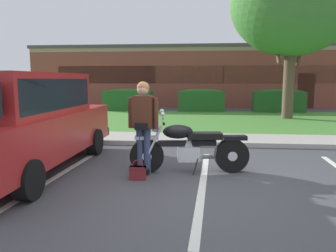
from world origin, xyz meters
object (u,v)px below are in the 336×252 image
object	(u,v)px
handbag	(138,172)
hedge_left	(128,100)
rider_person	(143,121)
brick_building	(219,77)
shade_tree	(293,3)
motorcycle	(194,147)
hedge_center_right	(279,100)
hedge_center_left	(201,100)
parked_suv_adjacent	(21,122)

from	to	relation	value
handbag	hedge_left	world-z (taller)	hedge_left
rider_person	brick_building	world-z (taller)	brick_building
shade_tree	hedge_left	xyz separation A→B (m)	(-7.75, 2.89, -4.25)
handbag	hedge_left	distance (m)	12.38
rider_person	shade_tree	xyz separation A→B (m)	(4.85, 8.72, 3.91)
motorcycle	hedge_left	size ratio (longest dim) A/B	0.85
rider_person	hedge_center_right	bearing A→B (deg)	66.14
hedge_left	hedge_center_right	world-z (taller)	same
motorcycle	rider_person	world-z (taller)	rider_person
motorcycle	hedge_center_left	xyz separation A→B (m)	(0.18, 11.46, 0.17)
shade_tree	brick_building	world-z (taller)	shade_tree
handbag	hedge_left	xyz separation A→B (m)	(-2.87, 12.03, 0.51)
parked_suv_adjacent	hedge_left	world-z (taller)	parked_suv_adjacent
hedge_left	brick_building	size ratio (longest dim) A/B	0.11
rider_person	hedge_center_right	distance (m)	12.70
parked_suv_adjacent	brick_building	xyz separation A→B (m)	(4.75, 18.91, 1.00)
parked_suv_adjacent	hedge_center_right	distance (m)	13.87
hedge_center_left	brick_building	world-z (taller)	brick_building
handbag	hedge_center_left	bearing A→B (deg)	84.55
brick_building	rider_person	bearing A→B (deg)	-97.39
shade_tree	brick_building	bearing A→B (deg)	103.40
handbag	hedge_left	size ratio (longest dim) A/B	0.14
motorcycle	handbag	size ratio (longest dim) A/B	6.22
shade_tree	rider_person	bearing A→B (deg)	-119.05
rider_person	hedge_center_right	world-z (taller)	rider_person
motorcycle	brick_building	world-z (taller)	brick_building
hedge_center_right	shade_tree	bearing A→B (deg)	-95.74
handbag	parked_suv_adjacent	world-z (taller)	parked_suv_adjacent
hedge_center_right	brick_building	xyz separation A→B (m)	(-2.69, 7.20, 1.31)
rider_person	hedge_left	distance (m)	11.97
parked_suv_adjacent	hedge_center_right	xyz separation A→B (m)	(7.44, 11.71, -0.30)
hedge_left	hedge_center_left	size ratio (longest dim) A/B	1.10
rider_person	hedge_center_left	size ratio (longest dim) A/B	0.71
motorcycle	hedge_center_left	size ratio (longest dim) A/B	0.93
hedge_left	brick_building	xyz separation A→B (m)	(5.35, 7.20, 1.31)
hedge_left	handbag	bearing A→B (deg)	-76.56
rider_person	handbag	xyz separation A→B (m)	(-0.03, -0.42, -0.85)
brick_building	shade_tree	bearing A→B (deg)	-76.60
shade_tree	hedge_center_left	bearing A→B (deg)	142.27
motorcycle	parked_suv_adjacent	world-z (taller)	parked_suv_adjacent
rider_person	motorcycle	bearing A→B (deg)	9.34
hedge_left	hedge_center_left	bearing A→B (deg)	0.00
parked_suv_adjacent	brick_building	size ratio (longest dim) A/B	0.19
hedge_left	hedge_center_right	size ratio (longest dim) A/B	1.01
motorcycle	rider_person	size ratio (longest dim) A/B	1.31
motorcycle	shade_tree	xyz separation A→B (m)	(3.91, 8.57, 4.42)
motorcycle	hedge_center_right	distance (m)	12.20
hedge_center_right	rider_person	bearing A→B (deg)	-113.86
handbag	shade_tree	size ratio (longest dim) A/B	0.05
hedge_center_right	brick_building	distance (m)	7.80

